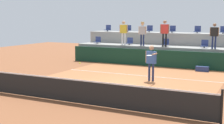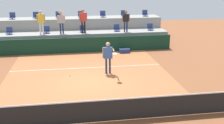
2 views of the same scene
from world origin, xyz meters
TOP-DOWN VIEW (x-y plane):
  - ground_plane at (0.00, 0.00)m, footprint 40.00×40.00m
  - court_inner_paint at (0.00, 1.00)m, footprint 9.00×10.00m
  - court_service_line at (0.00, 2.40)m, footprint 9.00×0.06m
  - tennis_net at (0.00, -4.00)m, footprint 10.48×0.08m
  - sponsor_backboard at (0.00, 6.00)m, footprint 13.00×0.16m
  - seating_tier_lower at (0.00, 7.30)m, footprint 13.00×1.80m
  - seating_tier_upper at (0.00, 9.10)m, footprint 13.00×1.80m
  - stadium_chair_lower_far_left at (-5.31, 7.23)m, footprint 0.44×0.40m
  - stadium_chair_lower_left at (-2.66, 7.23)m, footprint 0.44×0.40m
  - stadium_chair_lower_center at (0.02, 7.23)m, footprint 0.44×0.40m
  - stadium_chair_lower_right at (2.63, 7.23)m, footprint 0.44×0.40m
  - stadium_chair_lower_far_right at (5.31, 7.23)m, footprint 0.44×0.40m
  - stadium_chair_upper_far_left at (-5.36, 9.03)m, footprint 0.44×0.40m
  - stadium_chair_upper_left at (-3.57, 9.03)m, footprint 0.44×0.40m
  - stadium_chair_upper_mid_left at (-1.80, 9.03)m, footprint 0.44×0.40m
  - stadium_chair_upper_center at (-0.03, 9.03)m, footprint 0.44×0.40m
  - stadium_chair_upper_mid_right at (1.78, 9.03)m, footprint 0.44×0.40m
  - stadium_chair_upper_right at (3.53, 9.03)m, footprint 0.44×0.40m
  - stadium_chair_upper_far_right at (5.37, 9.03)m, footprint 0.44×0.40m
  - tennis_player at (1.12, 1.23)m, footprint 0.68×1.25m
  - spectator_in_white at (-2.96, 6.85)m, footprint 0.60×0.26m
  - spectator_with_hat at (-1.53, 6.85)m, footprint 0.57×0.40m
  - spectator_leaning_on_rail at (0.06, 6.85)m, footprint 0.62×0.28m
  - spectator_in_grey at (3.27, 6.85)m, footprint 0.57×0.23m
  - tennis_ball at (-0.98, -2.10)m, footprint 0.07×0.07m
  - equipment_bag at (2.89, 5.35)m, footprint 0.76×0.28m

SIDE VIEW (x-z plane):
  - ground_plane at x=0.00m, z-range 0.00..0.00m
  - court_inner_paint at x=0.00m, z-range 0.00..0.01m
  - court_service_line at x=0.00m, z-range 0.01..0.01m
  - equipment_bag at x=2.89m, z-range 0.00..0.30m
  - tennis_net at x=0.00m, z-range -0.04..1.03m
  - sponsor_backboard at x=0.00m, z-range 0.00..1.10m
  - seating_tier_lower at x=0.00m, z-range 0.00..1.25m
  - seating_tier_upper at x=0.00m, z-range 0.00..2.10m
  - tennis_player at x=1.12m, z-range 0.22..2.02m
  - tennis_ball at x=-0.98m, z-range 1.18..1.25m
  - stadium_chair_lower_far_left at x=-5.31m, z-range 1.20..1.72m
  - stadium_chair_lower_left at x=-2.66m, z-range 1.20..1.72m
  - stadium_chair_lower_center at x=0.02m, z-range 1.20..1.72m
  - stadium_chair_lower_right at x=2.63m, z-range 1.20..1.72m
  - stadium_chair_lower_far_right at x=5.31m, z-range 1.20..1.72m
  - spectator_in_grey at x=3.27m, z-range 1.40..3.01m
  - spectator_with_hat at x=-1.53m, z-range 1.43..3.09m
  - spectator_in_white at x=-2.96m, z-range 1.43..3.15m
  - stadium_chair_upper_far_left at x=-5.36m, z-range 2.05..2.57m
  - stadium_chair_upper_left at x=-3.57m, z-range 2.05..2.57m
  - stadium_chair_upper_mid_left at x=-1.80m, z-range 2.05..2.57m
  - stadium_chair_upper_center at x=-0.03m, z-range 2.05..2.57m
  - stadium_chair_upper_mid_right at x=1.78m, z-range 2.05..2.57m
  - stadium_chair_upper_right at x=3.53m, z-range 2.05..2.57m
  - stadium_chair_upper_far_right at x=5.37m, z-range 2.05..2.57m
  - spectator_leaning_on_rail at x=0.06m, z-range 1.45..3.23m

